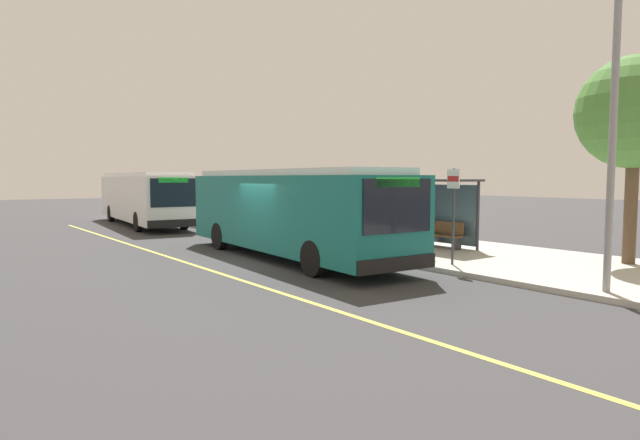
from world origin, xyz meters
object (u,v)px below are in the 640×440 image
at_px(pedestrian_commuter, 424,227).
at_px(waiting_bench, 443,234).
at_px(route_sign_post, 453,203).
at_px(transit_bus_main, 290,210).
at_px(transit_bus_second, 144,197).

bearing_deg(pedestrian_commuter, waiting_bench, 118.60).
xyz_separation_m(waiting_bench, route_sign_post, (2.70, -2.71, 1.32)).
distance_m(transit_bus_main, route_sign_post, 5.40).
bearing_deg(transit_bus_second, waiting_bench, 16.03).
relative_size(transit_bus_main, pedestrian_commuter, 6.58).
relative_size(transit_bus_main, route_sign_post, 3.97).
bearing_deg(waiting_bench, route_sign_post, -45.15).
distance_m(waiting_bench, pedestrian_commuter, 2.76).
bearing_deg(waiting_bench, transit_bus_second, -163.97).
xyz_separation_m(route_sign_post, pedestrian_commuter, (-1.40, 0.32, -0.84)).
relative_size(transit_bus_second, pedestrian_commuter, 7.25).
relative_size(transit_bus_main, transit_bus_second, 0.91).
bearing_deg(waiting_bench, transit_bus_main, -111.21).
bearing_deg(transit_bus_main, route_sign_post, 28.34).
relative_size(route_sign_post, pedestrian_commuter, 1.66).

